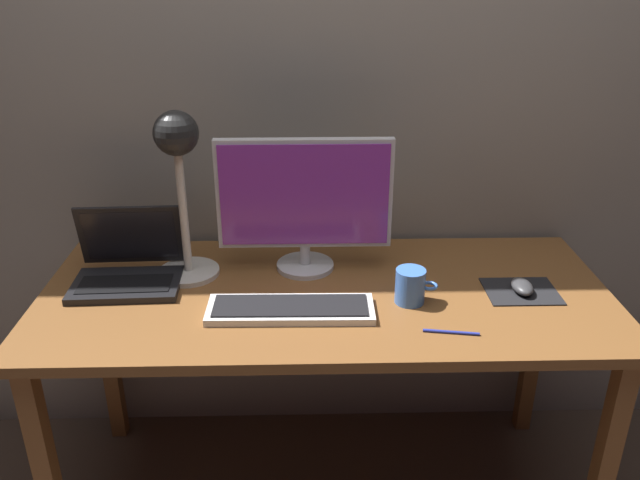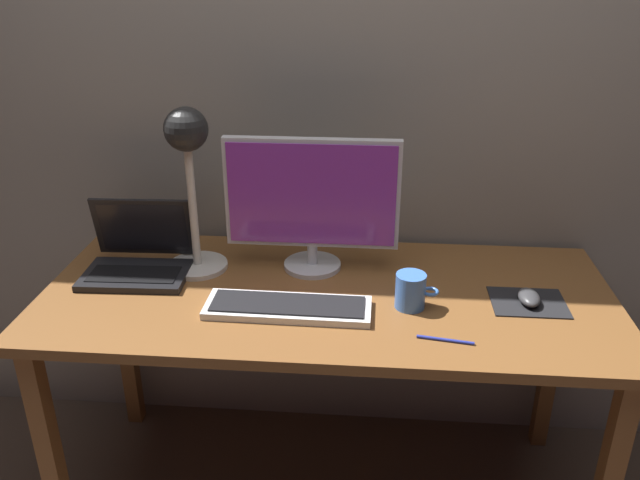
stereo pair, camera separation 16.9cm
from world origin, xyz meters
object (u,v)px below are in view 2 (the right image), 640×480
(coffee_mug, at_px, (411,291))
(mouse, at_px, (529,297))
(monitor, at_px, (312,200))
(desk_lamp, at_px, (189,162))
(pen, at_px, (445,340))
(keyboard_main, at_px, (288,307))
(laptop, at_px, (140,252))

(coffee_mug, bearing_deg, mouse, 7.50)
(monitor, distance_m, desk_lamp, 0.36)
(desk_lamp, height_order, pen, desk_lamp)
(monitor, height_order, coffee_mug, monitor)
(monitor, distance_m, mouse, 0.66)
(pen, bearing_deg, keyboard_main, 164.68)
(laptop, bearing_deg, keyboard_main, -23.46)
(desk_lamp, xyz_separation_m, coffee_mug, (0.63, -0.18, -0.28))
(mouse, bearing_deg, pen, -139.80)
(monitor, height_order, desk_lamp, desk_lamp)
(mouse, xyz_separation_m, coffee_mug, (-0.32, -0.04, 0.03))
(laptop, distance_m, coffee_mug, 0.81)
(monitor, xyz_separation_m, pen, (0.36, -0.37, -0.22))
(monitor, xyz_separation_m, laptop, (-0.51, -0.06, -0.16))
(pen, bearing_deg, mouse, 40.20)
(monitor, xyz_separation_m, mouse, (0.60, -0.17, -0.20))
(desk_lamp, distance_m, pen, 0.85)
(monitor, height_order, mouse, monitor)
(laptop, xyz_separation_m, desk_lamp, (0.16, 0.03, 0.27))
(keyboard_main, xyz_separation_m, pen, (0.40, -0.11, -0.01))
(keyboard_main, relative_size, desk_lamp, 0.90)
(keyboard_main, distance_m, desk_lamp, 0.50)
(keyboard_main, relative_size, coffee_mug, 3.81)
(keyboard_main, xyz_separation_m, coffee_mug, (0.32, 0.05, 0.04))
(monitor, relative_size, pen, 3.61)
(pen, bearing_deg, monitor, 134.24)
(keyboard_main, height_order, coffee_mug, coffee_mug)
(laptop, relative_size, coffee_mug, 2.66)
(laptop, bearing_deg, pen, -19.80)
(keyboard_main, bearing_deg, desk_lamp, 142.83)
(desk_lamp, bearing_deg, keyboard_main, -37.17)
(mouse, distance_m, coffee_mug, 0.32)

